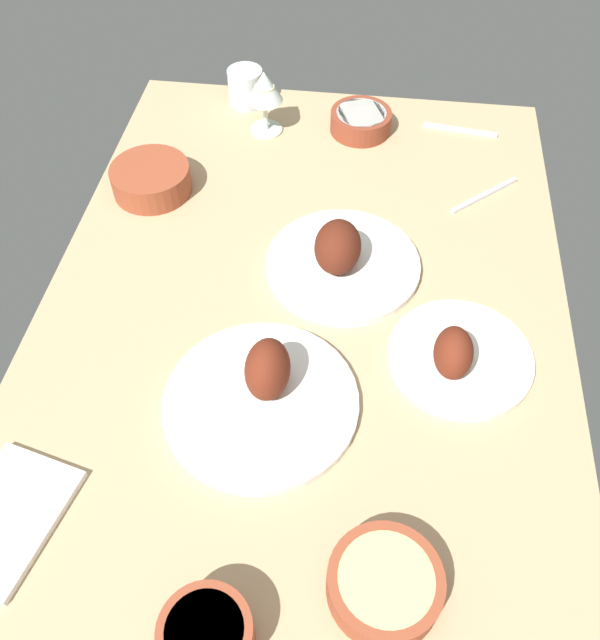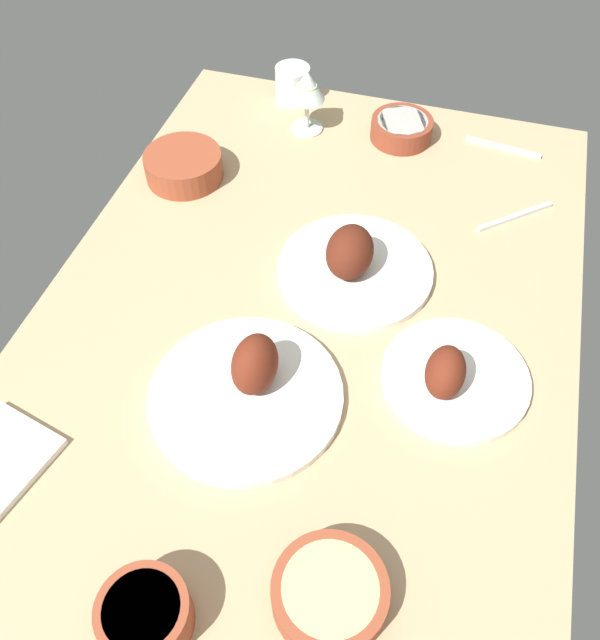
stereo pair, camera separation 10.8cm
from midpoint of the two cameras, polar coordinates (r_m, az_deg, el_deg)
dining_table at (r=111.63cm, az=-2.78°, el=-1.46°), size 140.00×90.00×4.00cm
plate_center_main at (r=116.83cm, az=0.89°, el=5.22°), size 27.59×27.59×10.11cm
plate_near_viewer at (r=105.53cm, az=10.64°, el=-3.25°), size 23.01×23.01×9.01cm
plate_far_side at (r=100.36cm, az=-6.34°, el=-6.46°), size 29.78×29.78×10.60cm
bowl_cream at (r=149.03cm, az=3.11°, el=16.70°), size 13.13×13.13×4.52cm
bowl_potatoes at (r=87.95cm, az=3.57°, el=-21.99°), size 14.51×14.51×4.57cm
bowl_pasta at (r=136.98cm, az=-15.00°, el=11.60°), size 15.55×15.55×5.41cm
bowl_onions at (r=87.07cm, az=-11.98°, el=-25.36°), size 11.22×11.22×5.93cm
wine_glass at (r=145.29cm, az=-5.34°, el=19.06°), size 7.60×7.60×14.00cm
water_tumbler at (r=157.75cm, az=-6.79°, el=19.22°), size 7.82×7.82×8.07cm
folded_napkin at (r=102.95cm, az=-26.88°, el=-15.22°), size 21.38×17.20×1.20cm
fork_loose at (r=136.18cm, az=13.41°, el=10.30°), size 12.07×13.40×0.80cm
spoon_loose at (r=152.57cm, az=11.61°, el=15.66°), size 2.97×16.03×0.80cm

